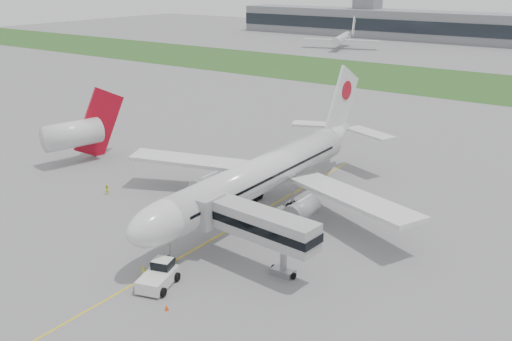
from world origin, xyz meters
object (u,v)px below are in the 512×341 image
Objects in this scene: neighbor_aircraft at (77,133)px; airliner at (266,172)px; pushback_tug at (159,275)px; jet_bridge at (251,222)px; ground_crew_near at (144,273)px.

airliner is at bearing 14.85° from neighbor_aircraft.
jet_bridge is (5.65, 9.29, 4.32)m from pushback_tug.
jet_bridge is 13.13m from ground_crew_near.
ground_crew_near is at bearing -124.80° from jet_bridge.
airliner is 33.19× the size of ground_crew_near.
neighbor_aircraft is (-42.17, 22.76, 4.16)m from pushback_tug.
airliner reaches higher than pushback_tug.
ground_crew_near is (-2.17, -0.16, -0.37)m from pushback_tug.
ground_crew_near is 0.10× the size of neighbor_aircraft.
pushback_tug is at bearing -116.50° from jet_bridge.
airliner is 24.78m from ground_crew_near.
pushback_tug is (2.38, -24.14, -4.47)m from airliner.
pushback_tug is 3.47× the size of ground_crew_near.
pushback_tug is 0.34× the size of neighbor_aircraft.
neighbor_aircraft reaches higher than ground_crew_near.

